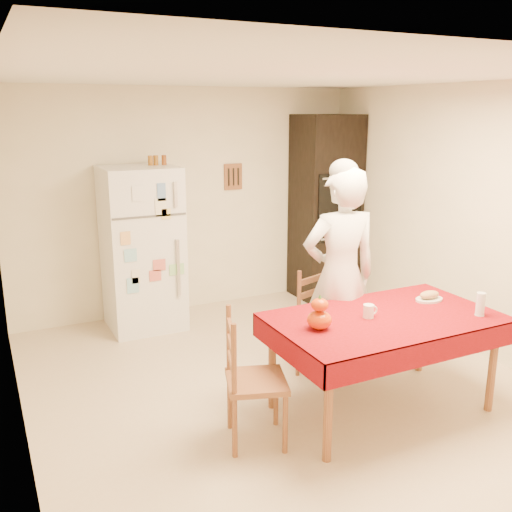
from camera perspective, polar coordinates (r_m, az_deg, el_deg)
floor at (r=4.91m, az=2.71°, el=-12.91°), size 4.50×4.50×0.00m
room_shell at (r=4.41m, az=2.95°, el=6.16°), size 4.02×4.52×2.51m
refrigerator at (r=6.04m, az=-11.31°, el=0.72°), size 0.75×0.74×1.70m
oven_cabinet at (r=6.95m, az=6.96°, el=4.80°), size 0.70×0.62×2.20m
dining_table at (r=4.40m, az=12.70°, el=-6.75°), size 1.70×1.00×0.76m
chair_far at (r=4.97m, az=6.57°, el=-6.23°), size 0.53×0.52×0.95m
chair_left at (r=3.96m, az=-0.90°, el=-11.74°), size 0.51×0.52×0.95m
seated_woman at (r=4.77m, az=8.38°, el=-2.08°), size 0.72×0.52×1.82m
coffee_mug at (r=4.31m, az=11.19°, el=-5.44°), size 0.08×0.08×0.10m
pumpkin_lower at (r=4.04m, az=6.35°, el=-6.37°), size 0.18×0.18×0.13m
pumpkin_upper at (r=4.00m, az=6.40°, el=-4.86°), size 0.12×0.12×0.09m
wine_glass at (r=4.58m, az=21.53°, el=-4.50°), size 0.07×0.07×0.18m
bread_plate at (r=4.81m, az=16.92°, el=-4.17°), size 0.24×0.24×0.02m
bread_loaf at (r=4.80m, az=16.95°, el=-3.72°), size 0.18×0.10×0.06m
spice_jar_left at (r=5.99m, az=-10.52°, el=9.37°), size 0.05×0.05×0.10m
spice_jar_mid at (r=6.00m, az=-9.99°, el=9.41°), size 0.05×0.05×0.10m
spice_jar_right at (r=6.03m, az=-9.19°, el=9.46°), size 0.05×0.05×0.10m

